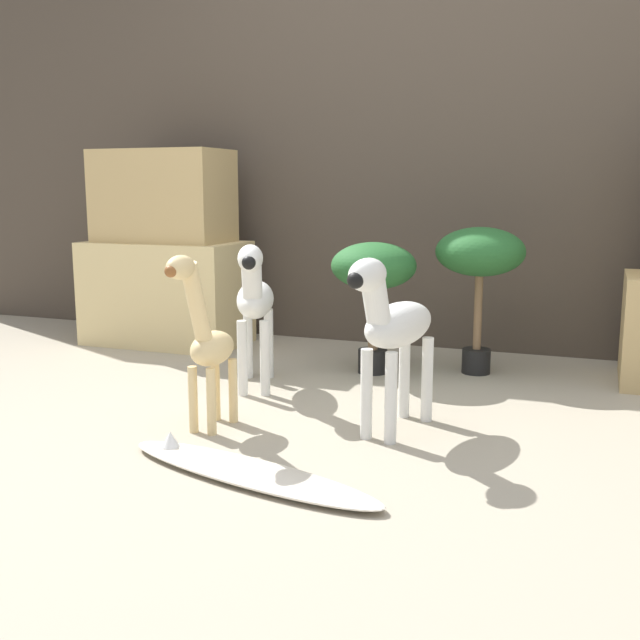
% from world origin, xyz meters
% --- Properties ---
extents(ground_plane, '(14.00, 14.00, 0.00)m').
position_xyz_m(ground_plane, '(0.00, 0.00, 0.00)').
color(ground_plane, '#9E937F').
extents(wall_back, '(6.40, 0.08, 2.20)m').
position_xyz_m(wall_back, '(0.00, 1.71, 1.10)').
color(wall_back, '#473D33').
rests_on(wall_back, ground_plane).
extents(rock_pillar_left, '(0.84, 0.46, 1.03)m').
position_xyz_m(rock_pillar_left, '(-1.36, 1.28, 0.47)').
color(rock_pillar_left, '#DBC184').
rests_on(rock_pillar_left, ground_plane).
extents(zebra_right, '(0.23, 0.54, 0.62)m').
position_xyz_m(zebra_right, '(0.18, 0.23, 0.38)').
color(zebra_right, silver).
rests_on(zebra_right, ground_plane).
extents(zebra_left, '(0.31, 0.53, 0.62)m').
position_xyz_m(zebra_left, '(-0.50, 0.59, 0.38)').
color(zebra_left, silver).
rests_on(zebra_left, ground_plane).
extents(giraffe_figurine, '(0.13, 0.37, 0.63)m').
position_xyz_m(giraffe_figurine, '(-0.42, 0.03, 0.33)').
color(giraffe_figurine, '#E0C184').
rests_on(giraffe_figurine, ground_plane).
extents(potted_palm_front, '(0.40, 0.40, 0.66)m').
position_xyz_m(potted_palm_front, '(0.33, 1.18, 0.53)').
color(potted_palm_front, black).
rests_on(potted_palm_front, ground_plane).
extents(potted_palm_back, '(0.38, 0.38, 0.60)m').
position_xyz_m(potted_palm_back, '(-0.12, 1.02, 0.46)').
color(potted_palm_back, black).
rests_on(potted_palm_back, ground_plane).
extents(surfboard, '(0.93, 0.40, 0.08)m').
position_xyz_m(surfboard, '(-0.10, -0.31, 0.02)').
color(surfboard, silver).
rests_on(surfboard, ground_plane).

